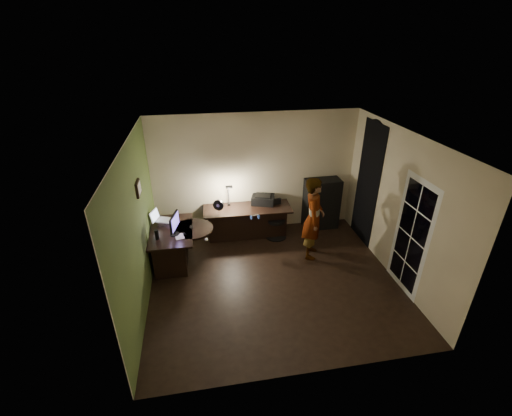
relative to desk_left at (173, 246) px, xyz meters
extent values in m
cube|color=black|center=(1.83, -0.90, -0.38)|extent=(4.50, 4.00, 0.01)
cube|color=silver|center=(1.83, -0.90, 2.33)|extent=(4.50, 4.00, 0.01)
cube|color=beige|center=(1.83, 1.11, 0.98)|extent=(4.50, 0.01, 2.70)
cube|color=beige|center=(1.83, -2.90, 0.98)|extent=(4.50, 0.01, 2.70)
cube|color=beige|center=(-0.42, -0.90, 0.98)|extent=(0.01, 4.00, 2.70)
cube|color=beige|center=(4.08, -0.90, 0.98)|extent=(0.01, 4.00, 2.70)
cube|color=#495F29|center=(-0.41, -0.90, 0.98)|extent=(0.00, 4.00, 2.70)
cube|color=black|center=(4.07, 0.25, 0.93)|extent=(0.01, 0.90, 2.60)
cube|color=white|center=(4.07, -1.45, 0.68)|extent=(0.02, 0.92, 2.10)
cube|color=black|center=(-0.39, -0.45, 1.48)|extent=(0.04, 0.30, 0.25)
cube|color=black|center=(0.00, 0.00, 0.00)|extent=(0.80, 1.30, 0.75)
cube|color=black|center=(1.59, 0.73, -0.02)|extent=(1.92, 0.71, 0.72)
cube|color=black|center=(3.34, 0.88, 0.22)|extent=(0.80, 0.41, 1.19)
cube|color=silver|center=(-0.15, 0.25, 0.42)|extent=(0.25, 0.22, 0.10)
cube|color=silver|center=(-0.15, 0.25, 0.58)|extent=(0.42, 0.41, 0.23)
cube|color=black|center=(0.07, -0.18, 0.52)|extent=(0.20, 0.47, 0.30)
ellipsoid|color=silver|center=(0.65, -0.48, 0.39)|extent=(0.08, 0.11, 0.03)
cube|color=black|center=(0.38, 0.05, 0.38)|extent=(0.07, 0.13, 0.01)
cube|color=black|center=(0.26, -0.17, 0.38)|extent=(0.08, 0.13, 0.01)
cylinder|color=black|center=(-0.23, -0.29, 0.47)|extent=(0.09, 0.09, 0.19)
cube|color=silver|center=(0.16, -0.28, 0.38)|extent=(0.19, 0.24, 0.01)
cube|color=black|center=(0.96, 0.54, 0.51)|extent=(0.26, 0.21, 0.36)
cube|color=#2A479C|center=(1.68, 0.25, 0.37)|extent=(0.21, 0.13, 0.09)
cube|color=black|center=(1.97, 0.91, 0.43)|extent=(0.58, 0.51, 0.22)
cube|color=black|center=(1.21, 0.93, 0.62)|extent=(0.17, 0.28, 0.59)
cube|color=black|center=(2.22, 0.60, 0.05)|extent=(0.55, 0.55, 0.85)
imported|color=#D8A88C|center=(2.77, -0.21, 0.48)|extent=(0.60, 0.72, 1.72)
camera|label=1|loc=(0.64, -5.84, 3.75)|focal=24.00mm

